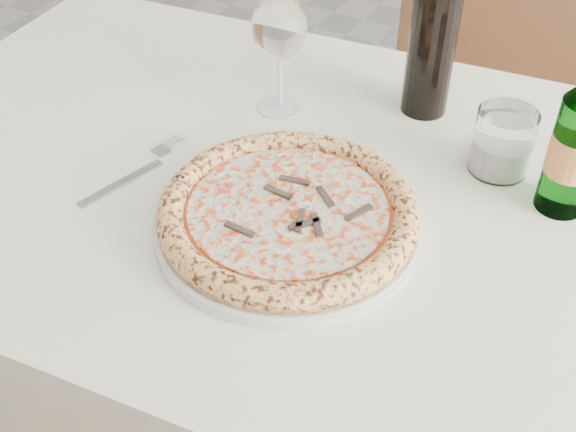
{
  "coord_description": "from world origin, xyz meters",
  "views": [
    {
      "loc": [
        0.18,
        -0.77,
        1.35
      ],
      "look_at": [
        -0.15,
        -0.2,
        0.78
      ],
      "focal_mm": 45.0,
      "sensor_mm": 36.0,
      "label": 1
    }
  ],
  "objects_px": {
    "dining_table": "(324,238)",
    "wine_bottle": "(433,37)",
    "chair_far": "(475,76)",
    "tumbler": "(502,146)",
    "plate": "(288,223)",
    "pizza": "(288,212)",
    "wine_glass": "(279,30)"
  },
  "relations": [
    {
      "from": "wine_glass",
      "to": "chair_far",
      "type": "bearing_deg",
      "value": 78.71
    },
    {
      "from": "dining_table",
      "to": "plate",
      "type": "relative_size",
      "value": 4.33
    },
    {
      "from": "dining_table",
      "to": "wine_bottle",
      "type": "distance_m",
      "value": 0.32
    },
    {
      "from": "plate",
      "to": "tumbler",
      "type": "xyz_separation_m",
      "value": [
        0.18,
        0.25,
        0.03
      ]
    },
    {
      "from": "dining_table",
      "to": "tumbler",
      "type": "relative_size",
      "value": 16.0
    },
    {
      "from": "plate",
      "to": "tumbler",
      "type": "relative_size",
      "value": 3.69
    },
    {
      "from": "dining_table",
      "to": "wine_bottle",
      "type": "relative_size",
      "value": 5.1
    },
    {
      "from": "pizza",
      "to": "dining_table",
      "type": "bearing_deg",
      "value": 90.0
    },
    {
      "from": "wine_bottle",
      "to": "plate",
      "type": "bearing_deg",
      "value": -96.62
    },
    {
      "from": "plate",
      "to": "wine_glass",
      "type": "distance_m",
      "value": 0.3
    },
    {
      "from": "chair_far",
      "to": "plate",
      "type": "distance_m",
      "value": 0.9
    },
    {
      "from": "plate",
      "to": "tumbler",
      "type": "distance_m",
      "value": 0.31
    },
    {
      "from": "chair_far",
      "to": "tumbler",
      "type": "distance_m",
      "value": 0.7
    },
    {
      "from": "dining_table",
      "to": "pizza",
      "type": "xyz_separation_m",
      "value": [
        -0.0,
        -0.1,
        0.12
      ]
    },
    {
      "from": "plate",
      "to": "wine_glass",
      "type": "relative_size",
      "value": 1.83
    },
    {
      "from": "chair_far",
      "to": "plate",
      "type": "height_order",
      "value": "chair_far"
    },
    {
      "from": "tumbler",
      "to": "chair_far",
      "type": "bearing_deg",
      "value": 108.52
    },
    {
      "from": "tumbler",
      "to": "wine_glass",
      "type": "bearing_deg",
      "value": -176.96
    },
    {
      "from": "dining_table",
      "to": "wine_glass",
      "type": "xyz_separation_m",
      "value": [
        -0.15,
        0.13,
        0.22
      ]
    },
    {
      "from": "plate",
      "to": "chair_far",
      "type": "bearing_deg",
      "value": 91.5
    },
    {
      "from": "chair_far",
      "to": "tumbler",
      "type": "xyz_separation_m",
      "value": [
        0.21,
        -0.62,
        0.26
      ]
    },
    {
      "from": "chair_far",
      "to": "wine_glass",
      "type": "relative_size",
      "value": 5.17
    },
    {
      "from": "chair_far",
      "to": "wine_bottle",
      "type": "relative_size",
      "value": 3.32
    },
    {
      "from": "chair_far",
      "to": "pizza",
      "type": "xyz_separation_m",
      "value": [
        0.02,
        -0.87,
        0.25
      ]
    },
    {
      "from": "wine_glass",
      "to": "dining_table",
      "type": "bearing_deg",
      "value": -41.32
    },
    {
      "from": "tumbler",
      "to": "plate",
      "type": "bearing_deg",
      "value": -126.48
    },
    {
      "from": "dining_table",
      "to": "plate",
      "type": "height_order",
      "value": "plate"
    },
    {
      "from": "plate",
      "to": "pizza",
      "type": "xyz_separation_m",
      "value": [
        -0.0,
        -0.0,
        0.02
      ]
    },
    {
      "from": "pizza",
      "to": "wine_bottle",
      "type": "distance_m",
      "value": 0.35
    },
    {
      "from": "pizza",
      "to": "wine_bottle",
      "type": "height_order",
      "value": "wine_bottle"
    },
    {
      "from": "plate",
      "to": "tumbler",
      "type": "height_order",
      "value": "tumbler"
    },
    {
      "from": "tumbler",
      "to": "wine_bottle",
      "type": "height_order",
      "value": "wine_bottle"
    }
  ]
}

